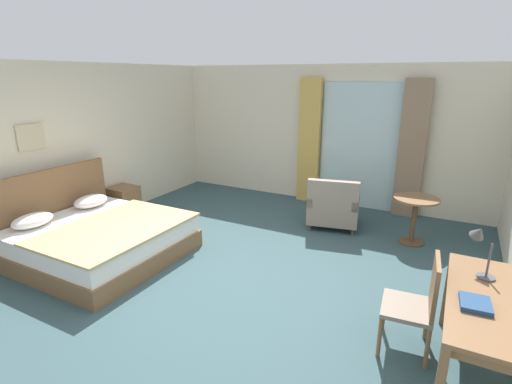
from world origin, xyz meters
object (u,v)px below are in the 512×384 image
(desk_lamp, at_px, (480,242))
(framed_picture, at_px, (31,137))
(desk_chair, at_px, (418,301))
(closed_book, at_px, (475,304))
(round_cafe_table, at_px, (415,210))
(nightstand, at_px, (124,202))
(bed, at_px, (97,237))
(armchair_by_window, at_px, (334,207))
(writing_desk, at_px, (487,309))

(desk_lamp, bearing_deg, framed_picture, -176.77)
(desk_chair, height_order, closed_book, desk_chair)
(round_cafe_table, bearing_deg, nightstand, -165.71)
(bed, bearing_deg, framed_picture, -179.97)
(desk_chair, xyz_separation_m, armchair_by_window, (-1.52, 2.54, -0.17))
(desk_lamp, height_order, framed_picture, framed_picture)
(desk_chair, distance_m, armchair_by_window, 2.96)
(closed_book, height_order, round_cafe_table, closed_book)
(writing_desk, bearing_deg, nightstand, 165.13)
(bed, xyz_separation_m, desk_chair, (4.03, 0.01, 0.23))
(writing_desk, distance_m, armchair_by_window, 3.37)
(framed_picture, bearing_deg, desk_chair, 0.16)
(armchair_by_window, distance_m, framed_picture, 4.58)
(armchair_by_window, xyz_separation_m, framed_picture, (-3.61, -2.55, 1.23))
(bed, relative_size, desk_lamp, 4.74)
(writing_desk, relative_size, framed_picture, 3.72)
(closed_book, xyz_separation_m, round_cafe_table, (-0.69, 2.77, -0.26))
(armchair_by_window, height_order, framed_picture, framed_picture)
(bed, height_order, writing_desk, bed)
(writing_desk, bearing_deg, framed_picture, 178.68)
(bed, height_order, closed_book, bed)
(nightstand, height_order, closed_book, closed_book)
(bed, distance_m, writing_desk, 4.54)
(bed, xyz_separation_m, armchair_by_window, (2.51, 2.55, 0.06))
(bed, height_order, desk_lamp, desk_lamp)
(bed, distance_m, desk_lamp, 4.51)
(desk_lamp, relative_size, round_cafe_table, 0.61)
(nightstand, xyz_separation_m, armchair_by_window, (3.38, 1.25, 0.07))
(writing_desk, xyz_separation_m, closed_book, (-0.10, -0.17, 0.11))
(desk_chair, distance_m, closed_book, 0.57)
(desk_chair, bearing_deg, desk_lamp, 36.71)
(bed, relative_size, writing_desk, 1.38)
(writing_desk, distance_m, closed_book, 0.22)
(desk_lamp, bearing_deg, closed_book, -90.78)
(round_cafe_table, bearing_deg, writing_desk, -73.13)
(bed, relative_size, closed_book, 8.30)
(round_cafe_table, bearing_deg, closed_book, -75.96)
(bed, bearing_deg, round_cafe_table, 33.52)
(desk_lamp, distance_m, round_cafe_table, 2.33)
(closed_book, bearing_deg, writing_desk, 55.45)
(writing_desk, bearing_deg, bed, 178.35)
(nightstand, xyz_separation_m, desk_chair, (4.90, -1.29, 0.23))
(bed, xyz_separation_m, round_cafe_table, (3.73, 2.47, 0.24))
(bed, height_order, nightstand, bed)
(bed, height_order, framed_picture, framed_picture)
(closed_book, distance_m, armchair_by_window, 3.46)
(writing_desk, xyz_separation_m, armchair_by_window, (-2.01, 2.68, -0.33))
(writing_desk, height_order, armchair_by_window, armchair_by_window)
(writing_desk, bearing_deg, armchair_by_window, 126.87)
(desk_lamp, bearing_deg, desk_chair, -143.29)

